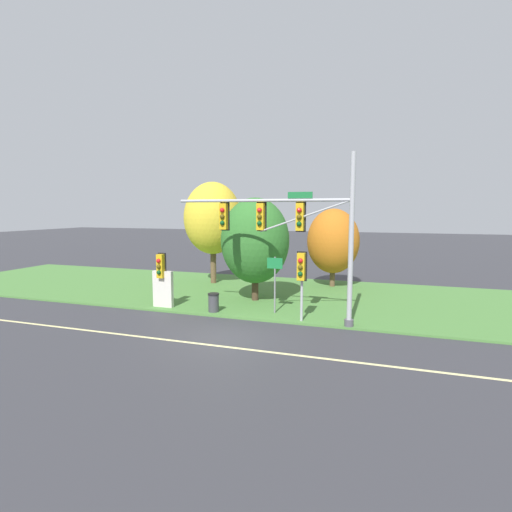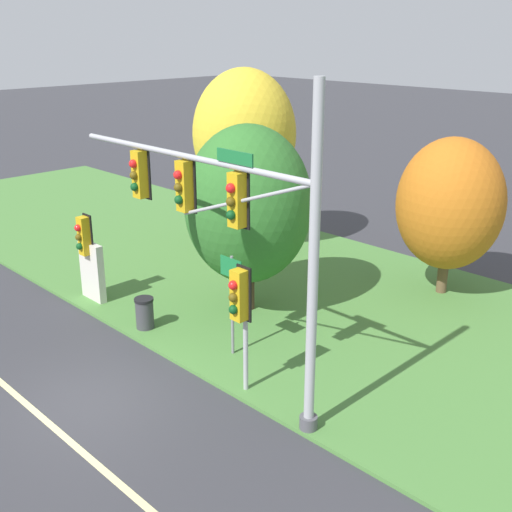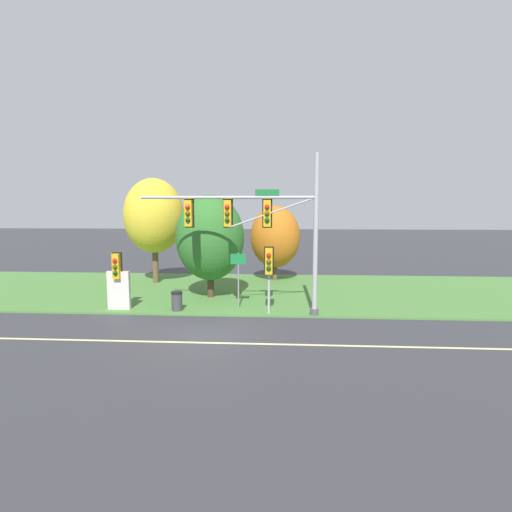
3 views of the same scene
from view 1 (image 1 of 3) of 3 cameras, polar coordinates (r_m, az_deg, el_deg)
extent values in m
plane|color=#333338|center=(16.71, -4.12, -11.36)|extent=(160.00, 160.00, 0.00)
cube|color=beige|center=(15.67, -5.86, -12.60)|extent=(36.00, 0.16, 0.01)
cube|color=#477A38|center=(24.25, 3.50, -5.53)|extent=(48.00, 11.50, 0.10)
cylinder|color=#9EA0A5|center=(17.47, 13.43, 2.11)|extent=(0.22, 0.22, 7.47)
cylinder|color=#4C4C51|center=(18.10, 13.12, -9.27)|extent=(0.40, 0.40, 0.30)
cylinder|color=#9EA0A5|center=(18.25, 0.67, 7.94)|extent=(8.12, 0.14, 0.14)
cylinder|color=#9EA0A5|center=(17.72, 6.95, 5.67)|extent=(4.09, 0.08, 1.48)
cube|color=gold|center=(17.77, 6.31, 5.58)|extent=(0.34, 0.28, 1.22)
cube|color=black|center=(17.92, 6.42, 5.59)|extent=(0.46, 0.04, 1.34)
sphere|color=red|center=(17.59, 6.20, 6.55)|extent=(0.22, 0.22, 0.22)
sphere|color=#51420C|center=(17.59, 6.19, 5.57)|extent=(0.22, 0.22, 0.22)
sphere|color=#0C4219|center=(17.60, 6.17, 4.59)|extent=(0.22, 0.22, 0.22)
cube|color=gold|center=(18.25, 0.67, 5.65)|extent=(0.34, 0.28, 1.22)
cube|color=black|center=(18.40, 0.82, 5.65)|extent=(0.46, 0.04, 1.34)
sphere|color=red|center=(18.08, 0.49, 6.59)|extent=(0.22, 0.22, 0.22)
sphere|color=#51420C|center=(18.08, 0.49, 5.64)|extent=(0.22, 0.22, 0.22)
sphere|color=#0C4219|center=(18.09, 0.49, 4.69)|extent=(0.22, 0.22, 0.22)
cube|color=gold|center=(18.90, -4.64, 5.66)|extent=(0.34, 0.28, 1.22)
cube|color=black|center=(19.04, -4.45, 5.67)|extent=(0.46, 0.04, 1.34)
sphere|color=red|center=(18.73, -4.87, 6.57)|extent=(0.22, 0.22, 0.22)
sphere|color=#51420C|center=(18.73, -4.86, 5.65)|extent=(0.22, 0.22, 0.22)
sphere|color=#0C4219|center=(18.74, -4.85, 4.73)|extent=(0.22, 0.22, 0.22)
cube|color=#196B33|center=(17.73, 6.32, 8.65)|extent=(1.10, 0.04, 0.28)
cylinder|color=#9EA0A5|center=(21.35, -13.13, -3.49)|extent=(0.12, 0.12, 2.73)
cube|color=gold|center=(21.06, -13.48, -1.41)|extent=(0.34, 0.28, 1.22)
cube|color=black|center=(21.19, -13.25, -1.36)|extent=(0.46, 0.04, 1.34)
sphere|color=red|center=(20.87, -13.76, -0.66)|extent=(0.22, 0.22, 0.22)
sphere|color=#51420C|center=(20.91, -13.74, -1.48)|extent=(0.22, 0.22, 0.22)
sphere|color=#0C4219|center=(20.95, -13.72, -2.29)|extent=(0.22, 0.22, 0.22)
cylinder|color=#9EA0A5|center=(18.23, 6.56, -4.51)|extent=(0.12, 0.12, 3.09)
cube|color=gold|center=(17.88, 6.47, -1.53)|extent=(0.34, 0.28, 1.22)
cube|color=black|center=(18.03, 6.58, -1.46)|extent=(0.46, 0.04, 1.34)
sphere|color=red|center=(17.66, 6.36, -0.64)|extent=(0.22, 0.22, 0.22)
sphere|color=#51420C|center=(17.70, 6.35, -1.61)|extent=(0.22, 0.22, 0.22)
sphere|color=#0C4219|center=(17.75, 6.33, -2.57)|extent=(0.22, 0.22, 0.22)
cylinder|color=slate|center=(19.59, 2.71, -4.16)|extent=(0.08, 0.08, 2.78)
cube|color=#197238|center=(19.39, 2.70, -1.04)|extent=(0.77, 0.03, 0.52)
cylinder|color=brown|center=(27.71, -6.13, -0.36)|extent=(0.39, 0.39, 3.40)
ellipsoid|color=gold|center=(27.51, -6.20, 5.39)|extent=(3.93, 3.93, 4.91)
cylinder|color=#423021|center=(22.37, -0.13, -3.41)|extent=(0.38, 0.38, 2.31)
ellipsoid|color=#2D6B28|center=(22.09, -0.13, 2.21)|extent=(3.79, 3.79, 4.74)
cylinder|color=brown|center=(26.88, 10.87, -2.08)|extent=(0.34, 0.34, 2.08)
ellipsoid|color=#B76019|center=(26.65, 10.96, 2.12)|extent=(3.40, 3.40, 4.25)
cube|color=beige|center=(21.40, -13.13, -4.60)|extent=(1.10, 0.24, 1.90)
cube|color=#4C4C51|center=(21.80, -13.97, -6.84)|extent=(0.10, 0.20, 0.10)
cube|color=#4C4C51|center=(21.39, -12.15, -7.05)|extent=(0.10, 0.20, 0.10)
cylinder|color=#38383D|center=(20.09, -6.08, -6.73)|extent=(0.52, 0.52, 0.85)
cylinder|color=black|center=(19.99, -6.10, -5.43)|extent=(0.56, 0.56, 0.08)
camera|label=2|loc=(10.68, 57.72, 21.29)|focal=45.00mm
camera|label=3|loc=(3.36, -89.57, -0.93)|focal=28.00mm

